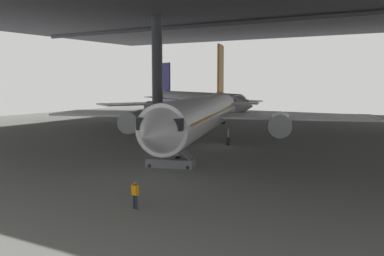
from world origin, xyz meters
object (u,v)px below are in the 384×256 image
airplane_main (202,114)px  crew_worker_by_stairs (172,148)px  airplane_distant (194,102)px  baggage_tug (173,135)px  crew_worker_near_nose (135,193)px  boarding_stairs (170,158)px

airplane_main → crew_worker_by_stairs: (0.70, -6.97, -2.53)m
crew_worker_by_stairs → airplane_distant: size_ratio=0.06×
crew_worker_by_stairs → baggage_tug: size_ratio=0.76×
crew_worker_near_nose → airplane_distant: (-24.14, 48.64, 2.42)m
crew_worker_by_stairs → baggage_tug: 12.65m
crew_worker_near_nose → crew_worker_by_stairs: size_ratio=0.91×
airplane_main → boarding_stairs: size_ratio=7.84×
airplane_main → baggage_tug: 7.71m
airplane_main → crew_worker_near_nose: 22.33m
boarding_stairs → airplane_main: bearing=104.4°
airplane_main → boarding_stairs: bearing=-75.6°
boarding_stairs → baggage_tug: 16.40m
baggage_tug → airplane_main: bearing=-31.5°
crew_worker_near_nose → baggage_tug: (-13.39, 24.64, -0.36)m
airplane_distant → baggage_tug: airplane_distant is taller
crew_worker_near_nose → baggage_tug: size_ratio=0.69×
crew_worker_near_nose → baggage_tug: crew_worker_near_nose is taller
airplane_distant → baggage_tug: (10.76, -24.00, -2.78)m
crew_worker_near_nose → boarding_stairs: bearing=113.7°
airplane_main → boarding_stairs: (2.62, -10.19, -2.78)m
airplane_main → crew_worker_near_nose: airplane_main is taller
crew_worker_near_nose → airplane_distant: size_ratio=0.05×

